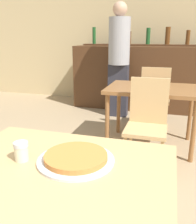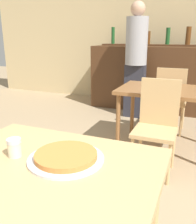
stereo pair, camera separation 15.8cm
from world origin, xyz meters
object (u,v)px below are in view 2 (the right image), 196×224
(cheese_shaker, at_px, (14,147))
(person_standing, at_px, (136,57))
(chair_far_side_back, at_px, (171,97))
(pizza_tray, at_px, (66,157))
(chair_far_side_front, at_px, (157,121))

(cheese_shaker, height_order, person_standing, person_standing)
(chair_far_side_back, distance_m, pizza_tray, 2.52)
(chair_far_side_front, distance_m, cheese_shaker, 1.57)
(chair_far_side_back, height_order, person_standing, person_standing)
(chair_far_side_front, xyz_separation_m, pizza_tray, (-0.20, -1.42, 0.24))
(cheese_shaker, bearing_deg, person_standing, 93.54)
(chair_far_side_front, distance_m, chair_far_side_back, 1.08)
(chair_far_side_back, xyz_separation_m, pizza_tray, (-0.20, -2.50, 0.24))
(chair_far_side_front, bearing_deg, chair_far_side_back, 90.00)
(chair_far_side_front, height_order, pizza_tray, chair_far_side_front)
(chair_far_side_back, height_order, cheese_shaker, chair_far_side_back)
(chair_far_side_front, height_order, cheese_shaker, chair_far_side_front)
(pizza_tray, height_order, person_standing, person_standing)
(chair_far_side_front, bearing_deg, pizza_tray, -98.02)
(chair_far_side_front, xyz_separation_m, person_standing, (-0.64, 1.63, 0.47))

